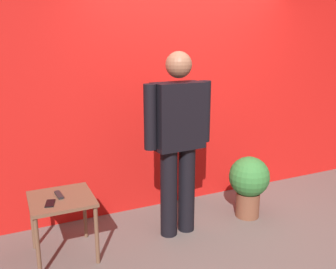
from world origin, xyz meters
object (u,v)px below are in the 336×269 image
(side_table, at_px, (62,206))
(tv_remote, at_px, (59,195))
(potted_plant, at_px, (249,182))
(standing_person, at_px, (178,136))
(cell_phone, at_px, (50,203))

(side_table, xyz_separation_m, tv_remote, (-0.01, 0.04, 0.09))
(tv_remote, height_order, potted_plant, potted_plant)
(standing_person, xyz_separation_m, tv_remote, (-1.13, 0.09, -0.44))
(cell_phone, xyz_separation_m, potted_plant, (2.08, 0.03, -0.17))
(tv_remote, xyz_separation_m, potted_plant, (1.99, -0.11, -0.17))
(standing_person, distance_m, side_table, 1.24)
(potted_plant, bearing_deg, standing_person, 178.73)
(side_table, xyz_separation_m, potted_plant, (1.98, -0.06, -0.08))
(side_table, height_order, tv_remote, tv_remote)
(cell_phone, bearing_deg, tv_remote, 70.77)
(side_table, bearing_deg, cell_phone, -137.62)
(standing_person, height_order, side_table, standing_person)
(side_table, relative_size, potted_plant, 0.83)
(standing_person, xyz_separation_m, side_table, (-1.12, 0.05, -0.53))
(standing_person, bearing_deg, cell_phone, -177.69)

